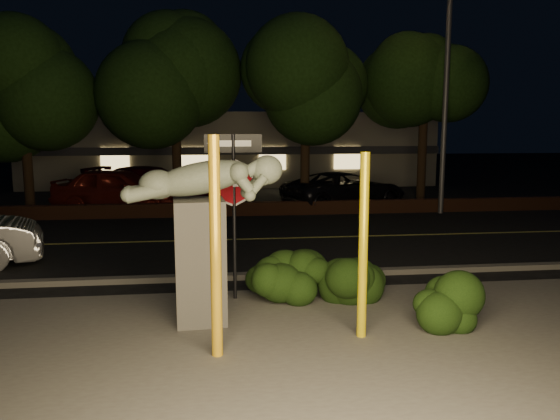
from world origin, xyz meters
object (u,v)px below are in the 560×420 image
Objects in this scene: yellow_pole_left at (216,249)px; sculpture at (202,221)px; parked_car_dark at (345,189)px; parked_car_red at (119,189)px; parked_car_darkred at (152,186)px; signpost at (234,183)px; streetlight at (443,58)px; yellow_pole_right at (363,247)px.

sculpture is (-0.20, 1.42, 0.15)m from yellow_pole_left.
sculpture reaches higher than parked_car_dark.
yellow_pole_left reaches higher than parked_car_red.
yellow_pole_left reaches higher than parked_car_darkred.
sculpture is at bearing -119.68° from signpost.
signpost is 1.12× the size of sculpture.
parked_car_red is at bearing 105.66° from signpost.
parked_car_darkred is 1.06× the size of parked_car_dark.
yellow_pole_left is at bearing -86.29° from sculpture.
signpost reaches higher than parked_car_dark.
yellow_pole_left is at bearing -143.23° from streetlight.
yellow_pole_right is at bearing -143.51° from parked_car_darkred.
parked_car_darkred is (-2.33, 14.36, -0.92)m from sculpture.
streetlight reaches higher than sculpture.
parked_car_darkred is (-2.53, 15.78, -0.77)m from yellow_pole_left.
signpost is 0.60× the size of parked_car_dark.
streetlight reaches higher than yellow_pole_left.
yellow_pole_left is at bearing 138.13° from parked_car_dark.
parked_car_dark is at bearing -76.87° from parked_car_red.
streetlight is at bearing -146.68° from parked_car_dark.
parked_car_darkred is at bearing 99.10° from yellow_pole_left.
streetlight is 1.92× the size of parked_car_red.
yellow_pole_left is 1.09× the size of yellow_pole_right.
parked_car_red reaches higher than parked_car_dark.
signpost reaches higher than yellow_pole_right.
yellow_pole_right is 0.93× the size of signpost.
streetlight reaches higher than yellow_pole_right.
parked_car_darkred is at bearing -17.84° from parked_car_red.
parked_car_red is at bearing 100.65° from sculpture.
yellow_pole_right is at bearing 11.21° from yellow_pole_left.
sculpture reaches higher than parked_car_red.
parked_car_darkred is at bearing 98.96° from signpost.
parked_car_red is at bearing 113.15° from yellow_pole_right.
yellow_pole_left is at bearing -101.42° from signpost.
yellow_pole_left is 16.00m from parked_car_darkred.
yellow_pole_left is 0.63× the size of parked_car_red.
parked_car_red is (-3.38, 12.59, -0.86)m from sculpture.
signpost is at bearing -148.36° from parked_car_darkred.
parked_car_darkred is at bearing 107.18° from yellow_pole_right.
yellow_pole_left is 0.61× the size of parked_car_dark.
signpost is 0.62× the size of parked_car_red.
parked_car_dark is at bearing 126.12° from streetlight.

